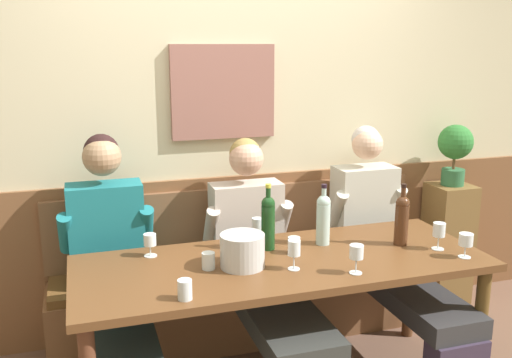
{
  "coord_description": "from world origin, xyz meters",
  "views": [
    {
      "loc": [
        -0.95,
        -2.37,
        1.83
      ],
      "look_at": [
        -0.06,
        0.46,
        1.12
      ],
      "focal_mm": 39.8,
      "sensor_mm": 36.0,
      "label": 1
    }
  ],
  "objects_px": {
    "person_center_left_seat": "(112,274)",
    "water_tumbler_left": "(294,245)",
    "dining_table": "(283,275)",
    "ice_bucket": "(242,251)",
    "wine_glass_right_end": "(257,225)",
    "wine_glass_left_end": "(294,250)",
    "person_right_seat": "(263,265)",
    "water_tumbler_right": "(208,261)",
    "water_tumbler_center": "(185,290)",
    "potted_plant": "(455,148)",
    "wine_bottle_green_tall": "(323,218)",
    "person_left_seat": "(387,244)",
    "wine_glass_mid_left": "(466,241)",
    "wine_glass_by_bottle": "(150,241)",
    "wine_bottle_amber_mid": "(268,221)",
    "wine_glass_near_bucket": "(439,231)",
    "wine_bottle_clear_water": "(402,218)",
    "wall_bench": "(247,294)"
  },
  "relations": [
    {
      "from": "person_left_seat",
      "to": "potted_plant",
      "type": "xyz_separation_m",
      "value": [
        0.71,
        0.36,
        0.49
      ]
    },
    {
      "from": "wine_bottle_clear_water",
      "to": "wine_glass_by_bottle",
      "type": "xyz_separation_m",
      "value": [
        -1.33,
        0.24,
        -0.07
      ]
    },
    {
      "from": "person_center_left_seat",
      "to": "dining_table",
      "type": "bearing_deg",
      "value": -20.77
    },
    {
      "from": "dining_table",
      "to": "ice_bucket",
      "type": "relative_size",
      "value": 9.53
    },
    {
      "from": "dining_table",
      "to": "wine_bottle_amber_mid",
      "type": "distance_m",
      "value": 0.3
    },
    {
      "from": "wine_bottle_clear_water",
      "to": "wine_glass_right_end",
      "type": "bearing_deg",
      "value": 158.58
    },
    {
      "from": "wine_glass_right_end",
      "to": "wine_glass_left_end",
      "type": "distance_m",
      "value": 0.44
    },
    {
      "from": "water_tumbler_left",
      "to": "potted_plant",
      "type": "relative_size",
      "value": 0.21
    },
    {
      "from": "wine_glass_near_bucket",
      "to": "potted_plant",
      "type": "relative_size",
      "value": 0.35
    },
    {
      "from": "wine_bottle_amber_mid",
      "to": "wine_glass_near_bucket",
      "type": "bearing_deg",
      "value": -17.85
    },
    {
      "from": "water_tumbler_right",
      "to": "dining_table",
      "type": "bearing_deg",
      "value": 0.28
    },
    {
      "from": "wine_glass_right_end",
      "to": "wine_glass_mid_left",
      "type": "distance_m",
      "value": 1.1
    },
    {
      "from": "person_left_seat",
      "to": "wine_glass_right_end",
      "type": "bearing_deg",
      "value": -179.23
    },
    {
      "from": "wall_bench",
      "to": "dining_table",
      "type": "height_order",
      "value": "wall_bench"
    },
    {
      "from": "wine_glass_right_end",
      "to": "water_tumbler_center",
      "type": "relative_size",
      "value": 1.5
    },
    {
      "from": "wine_glass_right_end",
      "to": "water_tumbler_center",
      "type": "xyz_separation_m",
      "value": [
        -0.52,
        -0.61,
        -0.05
      ]
    },
    {
      "from": "person_right_seat",
      "to": "water_tumbler_right",
      "type": "height_order",
      "value": "person_right_seat"
    },
    {
      "from": "wine_glass_right_end",
      "to": "wine_glass_near_bucket",
      "type": "height_order",
      "value": "wine_glass_near_bucket"
    },
    {
      "from": "dining_table",
      "to": "ice_bucket",
      "type": "height_order",
      "value": "ice_bucket"
    },
    {
      "from": "wine_bottle_green_tall",
      "to": "water_tumbler_center",
      "type": "xyz_separation_m",
      "value": [
        -0.85,
        -0.46,
        -0.11
      ]
    },
    {
      "from": "wine_glass_by_bottle",
      "to": "ice_bucket",
      "type": "bearing_deg",
      "value": -34.16
    },
    {
      "from": "wine_glass_near_bucket",
      "to": "wine_glass_mid_left",
      "type": "bearing_deg",
      "value": -67.47
    },
    {
      "from": "wine_bottle_green_tall",
      "to": "potted_plant",
      "type": "distance_m",
      "value": 1.34
    },
    {
      "from": "wine_glass_mid_left",
      "to": "wine_glass_by_bottle",
      "type": "bearing_deg",
      "value": 161.75
    },
    {
      "from": "person_center_left_seat",
      "to": "wine_bottle_clear_water",
      "type": "bearing_deg",
      "value": -11.08
    },
    {
      "from": "person_right_seat",
      "to": "water_tumbler_left",
      "type": "relative_size",
      "value": 14.66
    },
    {
      "from": "dining_table",
      "to": "person_left_seat",
      "type": "bearing_deg",
      "value": 21.75
    },
    {
      "from": "wine_bottle_clear_water",
      "to": "wine_glass_near_bucket",
      "type": "xyz_separation_m",
      "value": [
        0.15,
        -0.13,
        -0.05
      ]
    },
    {
      "from": "person_right_seat",
      "to": "water_tumbler_left",
      "type": "height_order",
      "value": "person_right_seat"
    },
    {
      "from": "person_left_seat",
      "to": "wine_bottle_green_tall",
      "type": "xyz_separation_m",
      "value": [
        -0.51,
        -0.16,
        0.26
      ]
    },
    {
      "from": "person_right_seat",
      "to": "wine_glass_near_bucket",
      "type": "distance_m",
      "value": 0.97
    },
    {
      "from": "ice_bucket",
      "to": "wine_bottle_amber_mid",
      "type": "bearing_deg",
      "value": 44.52
    },
    {
      "from": "wine_bottle_clear_water",
      "to": "wine_glass_near_bucket",
      "type": "bearing_deg",
      "value": -39.74
    },
    {
      "from": "water_tumbler_right",
      "to": "water_tumbler_center",
      "type": "relative_size",
      "value": 0.94
    },
    {
      "from": "water_tumbler_center",
      "to": "potted_plant",
      "type": "bearing_deg",
      "value": 25.45
    },
    {
      "from": "person_right_seat",
      "to": "wine_glass_right_end",
      "type": "relative_size",
      "value": 9.59
    },
    {
      "from": "wall_bench",
      "to": "wine_glass_mid_left",
      "type": "relative_size",
      "value": 18.71
    },
    {
      "from": "person_right_seat",
      "to": "wine_bottle_clear_water",
      "type": "relative_size",
      "value": 3.75
    },
    {
      "from": "wine_bottle_clear_water",
      "to": "wine_glass_left_end",
      "type": "height_order",
      "value": "wine_bottle_clear_water"
    },
    {
      "from": "wine_bottle_clear_water",
      "to": "water_tumbler_center",
      "type": "relative_size",
      "value": 3.84
    },
    {
      "from": "wine_bottle_clear_water",
      "to": "potted_plant",
      "type": "xyz_separation_m",
      "value": [
        0.81,
        0.66,
        0.23
      ]
    },
    {
      "from": "wine_glass_by_bottle",
      "to": "person_left_seat",
      "type": "bearing_deg",
      "value": 2.43
    },
    {
      "from": "dining_table",
      "to": "person_center_left_seat",
      "type": "distance_m",
      "value": 0.9
    },
    {
      "from": "ice_bucket",
      "to": "wine_bottle_green_tall",
      "type": "height_order",
      "value": "wine_bottle_green_tall"
    },
    {
      "from": "person_center_left_seat",
      "to": "water_tumbler_left",
      "type": "bearing_deg",
      "value": -14.99
    },
    {
      "from": "person_center_left_seat",
      "to": "person_right_seat",
      "type": "xyz_separation_m",
      "value": [
        0.83,
        -0.03,
        -0.04
      ]
    },
    {
      "from": "person_left_seat",
      "to": "water_tumbler_center",
      "type": "relative_size",
      "value": 14.84
    },
    {
      "from": "wine_glass_left_end",
      "to": "wine_glass_right_end",
      "type": "bearing_deg",
      "value": 96.11
    },
    {
      "from": "wine_bottle_amber_mid",
      "to": "wine_bottle_clear_water",
      "type": "distance_m",
      "value": 0.73
    },
    {
      "from": "wine_bottle_green_tall",
      "to": "person_left_seat",
      "type": "bearing_deg",
      "value": 17.75
    }
  ]
}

